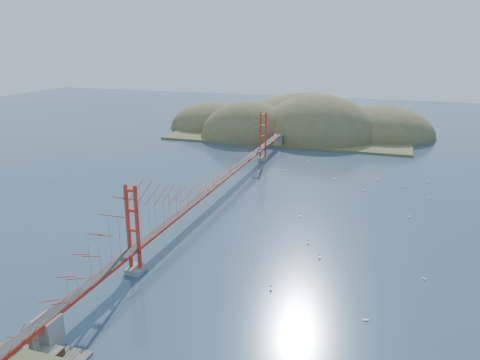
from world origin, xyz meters
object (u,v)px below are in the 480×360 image
(bridge, at_px, (219,162))
(sailboat_0, at_px, (320,257))
(fort, at_px, (40,354))
(sailboat_1, at_px, (300,216))
(sailboat_2, at_px, (424,278))

(bridge, relative_size, sailboat_0, 130.01)
(fort, xyz_separation_m, sailboat_1, (15.64, 43.43, -0.51))
(fort, distance_m, sailboat_2, 44.05)
(sailboat_2, bearing_deg, fort, -141.55)
(sailboat_2, xyz_separation_m, sailboat_0, (-13.27, 1.75, 0.02))
(sailboat_1, bearing_deg, bridge, 164.16)
(sailboat_2, height_order, sailboat_1, sailboat_1)
(sailboat_2, height_order, sailboat_0, sailboat_0)
(sailboat_0, bearing_deg, sailboat_2, -7.53)
(sailboat_0, xyz_separation_m, sailboat_1, (-5.58, 14.28, -0.00))
(sailboat_0, bearing_deg, bridge, 138.95)
(bridge, xyz_separation_m, sailboat_0, (21.63, -18.84, -6.85))
(fort, bearing_deg, sailboat_2, 38.45)
(sailboat_2, bearing_deg, sailboat_1, 139.62)
(fort, relative_size, sailboat_1, 5.27)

